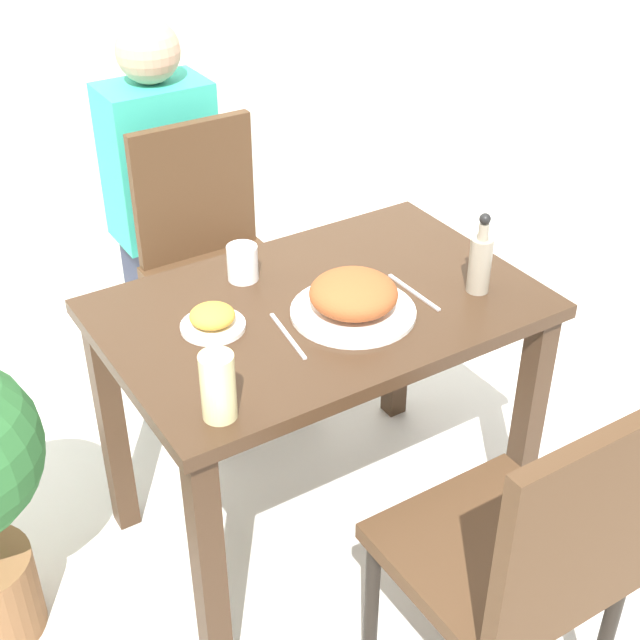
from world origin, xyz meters
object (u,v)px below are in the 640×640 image
person_figure (163,198)px  side_plate (212,319)px  chair_near (526,556)px  food_plate (353,297)px  sauce_bottle (480,262)px  chair_far (214,254)px  juice_glass (218,386)px  drink_cup (243,263)px

person_figure → side_plate: bearing=-106.7°
chair_near → food_plate: size_ratio=3.05×
sauce_bottle → food_plate: bearing=167.1°
chair_far → sauce_bottle: 0.96m
side_plate → sauce_bottle: size_ratio=0.72×
chair_far → sauce_bottle: size_ratio=4.33×
chair_near → food_plate: bearing=-91.4°
side_plate → sauce_bottle: 0.66m
side_plate → person_figure: (0.30, 1.00, -0.17)m
sauce_bottle → side_plate: bearing=162.8°
chair_far → side_plate: size_ratio=6.02×
sauce_bottle → juice_glass: bearing=-172.6°
chair_near → juice_glass: (-0.42, 0.47, 0.29)m
side_plate → person_figure: person_figure is taller
chair_far → food_plate: 0.83m
chair_near → juice_glass: bearing=-48.3°
chair_far → sauce_bottle: bearing=-70.6°
chair_far → side_plate: bearing=-115.5°
food_plate → side_plate: food_plate is taller
chair_near → sauce_bottle: sauce_bottle is taller
chair_far → person_figure: person_figure is taller
side_plate → juice_glass: bearing=-113.8°
drink_cup → sauce_bottle: sauce_bottle is taller
chair_near → food_plate: (0.02, 0.64, 0.26)m
chair_far → drink_cup: bearing=-107.0°
chair_near → food_plate: 0.69m
chair_far → food_plate: bearing=-91.0°
chair_near → food_plate: chair_near is taller
food_plate → sauce_bottle: 0.33m
side_plate → sauce_bottle: bearing=-17.2°
sauce_bottle → person_figure: size_ratio=0.18×
food_plate → person_figure: (-0.01, 1.12, -0.19)m
chair_near → drink_cup: bearing=-82.2°
chair_far → side_plate: chair_far is taller
chair_near → drink_cup: size_ratio=9.87×
food_plate → side_plate: (-0.31, 0.12, -0.02)m
food_plate → drink_cup: bearing=116.7°
chair_near → person_figure: 1.77m
juice_glass → food_plate: bearing=21.5°
food_plate → drink_cup: (-0.14, 0.28, 0.00)m
side_plate → drink_cup: bearing=44.5°
juice_glass → sauce_bottle: size_ratio=0.70×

